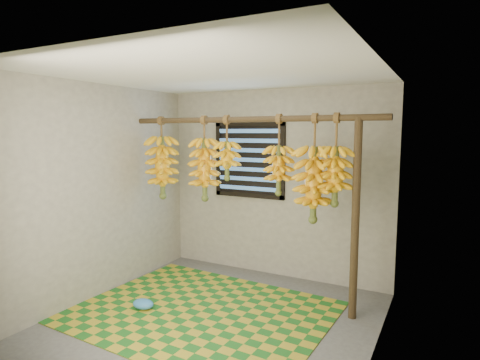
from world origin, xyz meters
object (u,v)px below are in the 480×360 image
Objects in this scene: banana_bunch_a at (162,167)px; banana_bunch_c at (227,160)px; support_post at (355,221)px; woven_mat at (201,312)px; plastic_bag at (143,304)px; banana_bunch_f at (335,176)px; banana_bunch_d at (279,170)px; banana_bunch_b at (205,169)px; banana_bunch_e at (314,184)px.

banana_bunch_a is 0.93m from banana_bunch_c.
support_post is 1.54m from banana_bunch_c.
support_post is 1.83m from woven_mat.
plastic_bag reaches higher than woven_mat.
banana_bunch_f reaches higher than plastic_bag.
banana_bunch_a is 1.17× the size of banana_bunch_d.
banana_bunch_a is at bearing 180.00° from banana_bunch_b.
plastic_bag is 0.22× the size of banana_bunch_e.
banana_bunch_e reaches higher than support_post.
plastic_bag is (-1.99, -0.84, -0.94)m from support_post.
banana_bunch_d is at bearing 45.40° from woven_mat.
banana_bunch_f is (1.20, 0.61, 1.42)m from woven_mat.
banana_bunch_f is (1.78, 0.84, 1.37)m from plastic_bag.
banana_bunch_c reaches higher than plastic_bag.
banana_bunch_d is at bearing 180.00° from banana_bunch_f.
banana_bunch_f reaches higher than woven_mat.
support_post is at bearing 0.00° from banana_bunch_e.
banana_bunch_a is (-0.95, 0.61, 1.42)m from woven_mat.
banana_bunch_e is (0.39, 0.00, -0.13)m from banana_bunch_d.
plastic_bag is 2.40m from banana_bunch_f.
plastic_bag is at bearing -157.28° from support_post.
banana_bunch_d and banana_bunch_e have the same top height.
banana_bunch_a is (-0.37, 0.84, 1.37)m from plastic_bag.
woven_mat is at bearing -148.34° from banana_bunch_e.
banana_bunch_c is at bearing 180.00° from banana_bunch_e.
support_post is 2.36m from plastic_bag.
plastic_bag is 1.65m from banana_bunch_a.
banana_bunch_c reaches higher than woven_mat.
banana_bunch_a is at bearing 180.00° from banana_bunch_d.
woven_mat is at bearing -153.22° from banana_bunch_f.
banana_bunch_a is at bearing 180.00° from support_post.
banana_bunch_b is at bearing 180.00° from banana_bunch_d.
banana_bunch_c is 0.79× the size of banana_bunch_f.
support_post is 2.76× the size of banana_bunch_c.
banana_bunch_b is at bearing -0.00° from banana_bunch_a.
support_post reaches higher than plastic_bag.
banana_bunch_a reaches higher than woven_mat.
banana_bunch_e and banana_bunch_f have the same top height.
banana_bunch_e is (1.57, 0.84, 1.27)m from plastic_bag.
banana_bunch_e is at bearing 0.00° from banana_bunch_b.
banana_bunch_c is 0.66× the size of banana_bunch_e.
banana_bunch_c is 0.64m from banana_bunch_d.
banana_bunch_c is (-1.45, 0.00, 0.54)m from support_post.
woven_mat is 2.97× the size of banana_bunch_d.
banana_bunch_d is (0.60, 0.61, 1.46)m from woven_mat.
banana_bunch_d is 0.41m from banana_bunch_e.
support_post is 0.48m from banana_bunch_f.
woven_mat is at bearing -32.48° from banana_bunch_a.
banana_bunch_b is at bearing 180.00° from banana_bunch_c.
banana_bunch_f is (0.61, -0.00, -0.03)m from banana_bunch_d.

